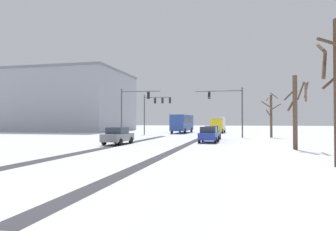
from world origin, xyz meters
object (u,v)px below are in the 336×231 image
object	(u,v)px
car_dark_green_lead	(212,133)
bare_tree_sidewalk_far	(271,114)
traffic_signal_far_left	(155,106)
office_building_far_left_block	(67,102)
bus_oncoming	(182,122)
traffic_signal_near_left	(132,105)
box_truck_delivery	(218,124)
car_grey_third	(118,136)
traffic_signal_near_right	(229,104)
car_blue_second	(209,135)
bare_tree_sidewalk_mid	(296,109)

from	to	relation	value
car_dark_green_lead	bare_tree_sidewalk_far	size ratio (longest dim) A/B	0.69
traffic_signal_far_left	office_building_far_left_block	bearing A→B (deg)	148.59
bus_oncoming	car_dark_green_lead	bearing A→B (deg)	-69.85
traffic_signal_far_left	car_dark_green_lead	world-z (taller)	traffic_signal_far_left
traffic_signal_near_left	bare_tree_sidewalk_far	size ratio (longest dim) A/B	1.09
box_truck_delivery	car_grey_third	bearing A→B (deg)	-103.40
bus_oncoming	traffic_signal_near_right	bearing A→B (deg)	-61.88
traffic_signal_near_right	bus_oncoming	distance (m)	19.59
traffic_signal_near_left	car_dark_green_lead	distance (m)	11.14
box_truck_delivery	bare_tree_sidewalk_far	bearing A→B (deg)	-62.72
car_blue_second	traffic_signal_near_right	bearing A→B (deg)	77.01
traffic_signal_far_left	bus_oncoming	bearing A→B (deg)	72.07
car_grey_third	traffic_signal_near_left	bearing A→B (deg)	102.95
bus_oncoming	traffic_signal_far_left	bearing A→B (deg)	-107.93
car_dark_green_lead	box_truck_delivery	bearing A→B (deg)	91.65
traffic_signal_near_right	box_truck_delivery	xyz separation A→B (m)	(-2.55, 18.86, -2.79)
traffic_signal_near_left	bare_tree_sidewalk_mid	bearing A→B (deg)	-34.96
traffic_signal_far_left	bus_oncoming	world-z (taller)	traffic_signal_far_left
traffic_signal_near_left	box_truck_delivery	distance (m)	23.14
traffic_signal_near_left	bus_oncoming	world-z (taller)	traffic_signal_near_left
bus_oncoming	bare_tree_sidewalk_far	xyz separation A→B (m)	(14.62, -13.80, 1.21)
car_grey_third	bare_tree_sidewalk_far	distance (m)	22.26
traffic_signal_near_left	traffic_signal_near_right	world-z (taller)	same
bare_tree_sidewalk_mid	bare_tree_sidewalk_far	xyz separation A→B (m)	(0.02, 17.72, 0.09)
traffic_signal_far_left	bare_tree_sidewalk_far	bearing A→B (deg)	-15.26
car_blue_second	box_truck_delivery	xyz separation A→B (m)	(-0.70, 26.85, 0.82)
car_grey_third	bare_tree_sidewalk_far	size ratio (longest dim) A/B	0.69
traffic_signal_near_left	car_dark_green_lead	xyz separation A→B (m)	(10.53, -0.70, -3.56)
bare_tree_sidewalk_mid	traffic_signal_near_right	bearing A→B (deg)	110.70
box_truck_delivery	bare_tree_sidewalk_mid	size ratio (longest dim) A/B	1.31
box_truck_delivery	bare_tree_sidewalk_mid	distance (m)	34.22
car_blue_second	car_dark_green_lead	bearing A→B (deg)	90.90
traffic_signal_near_left	bare_tree_sidewalk_mid	size ratio (longest dim) A/B	1.13
car_grey_third	bare_tree_sidewalk_mid	size ratio (longest dim) A/B	0.73
car_blue_second	box_truck_delivery	distance (m)	26.87
bare_tree_sidewalk_mid	bare_tree_sidewalk_far	world-z (taller)	bare_tree_sidewalk_far
box_truck_delivery	bare_tree_sidewalk_mid	world-z (taller)	bare_tree_sidewalk_mid
bus_oncoming	car_blue_second	bearing A→B (deg)	-73.77
box_truck_delivery	bare_tree_sidewalk_far	world-z (taller)	bare_tree_sidewalk_far
bus_oncoming	bare_tree_sidewalk_far	distance (m)	20.14
car_dark_green_lead	bus_oncoming	bearing A→B (deg)	110.15
traffic_signal_far_left	car_grey_third	world-z (taller)	traffic_signal_far_left
traffic_signal_near_left	office_building_far_left_block	bearing A→B (deg)	134.56
bare_tree_sidewalk_mid	box_truck_delivery	bearing A→B (deg)	103.50
traffic_signal_near_right	office_building_far_left_block	bearing A→B (deg)	147.77
traffic_signal_near_right	bare_tree_sidewalk_mid	bearing A→B (deg)	-69.30
traffic_signal_near_left	car_blue_second	xyz separation A→B (m)	(10.61, -6.12, -3.56)
traffic_signal_near_left	bus_oncoming	bearing A→B (deg)	80.15
traffic_signal_near_right	bare_tree_sidewalk_mid	world-z (taller)	traffic_signal_near_right
car_blue_second	car_grey_third	size ratio (longest dim) A/B	1.00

